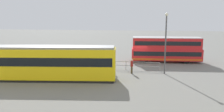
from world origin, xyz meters
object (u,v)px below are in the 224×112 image
at_px(tram_yellow, 49,63).
at_px(pedestrian_near_railing, 112,66).
at_px(street_lamp, 166,39).
at_px(info_sign, 97,57).
at_px(pedestrian_crossing, 132,65).
at_px(double_decker_bus, 166,49).

height_order(tram_yellow, pedestrian_near_railing, tram_yellow).
bearing_deg(street_lamp, info_sign, -5.97).
xyz_separation_m(pedestrian_crossing, street_lamp, (-3.85, -0.53, 3.12)).
height_order(double_decker_bus, pedestrian_near_railing, double_decker_bus).
xyz_separation_m(info_sign, street_lamp, (-8.39, 0.88, 2.46)).
bearing_deg(info_sign, tram_yellow, 54.25).
xyz_separation_m(double_decker_bus, pedestrian_crossing, (4.48, 7.93, -0.88)).
height_order(double_decker_bus, pedestrian_crossing, double_decker_bus).
bearing_deg(pedestrian_crossing, pedestrian_near_railing, 1.60).
bearing_deg(tram_yellow, pedestrian_crossing, -154.30).
height_order(info_sign, street_lamp, street_lamp).
height_order(pedestrian_near_railing, info_sign, info_sign).
distance_m(double_decker_bus, pedestrian_near_railing, 10.54).
bearing_deg(tram_yellow, info_sign, -125.75).
relative_size(pedestrian_near_railing, street_lamp, 0.22).
height_order(pedestrian_crossing, info_sign, info_sign).
xyz_separation_m(double_decker_bus, info_sign, (9.03, 6.52, -0.22)).
relative_size(pedestrian_crossing, street_lamp, 0.25).
xyz_separation_m(pedestrian_near_railing, street_lamp, (-6.17, -0.60, 3.24)).
distance_m(double_decker_bus, info_sign, 11.13).
distance_m(tram_yellow, info_sign, 6.79).
relative_size(info_sign, street_lamp, 0.34).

